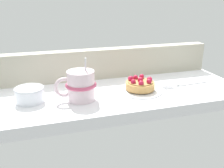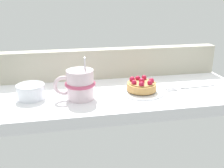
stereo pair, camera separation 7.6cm
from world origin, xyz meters
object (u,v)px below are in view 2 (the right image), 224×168
object	(u,v)px
dessert_plate	(141,91)
sugar_bowl	(31,91)
dessert_fork	(190,87)
coffee_mug	(79,84)
raspberry_tart	(141,85)

from	to	relation	value
dessert_plate	sugar_bowl	xyz separation A→B (cm)	(-32.73, 1.27, 1.92)
dessert_plate	dessert_fork	world-z (taller)	dessert_plate
sugar_bowl	dessert_plate	bearing A→B (deg)	-2.23
coffee_mug	raspberry_tart	bearing A→B (deg)	4.41
raspberry_tart	sugar_bowl	size ratio (longest dim) A/B	1.10
raspberry_tart	dessert_fork	xyz separation A→B (cm)	(16.47, 0.48, -1.94)
raspberry_tart	dessert_fork	distance (cm)	16.59
dessert_fork	sugar_bowl	bearing A→B (deg)	179.10
raspberry_tart	sugar_bowl	xyz separation A→B (cm)	(-32.71, 1.25, 0.04)
coffee_mug	dessert_plate	bearing A→B (deg)	4.36
raspberry_tart	coffee_mug	distance (cm)	19.10
coffee_mug	sugar_bowl	xyz separation A→B (cm)	(-13.78, 2.72, -2.03)
coffee_mug	dessert_fork	world-z (taller)	coffee_mug
sugar_bowl	dessert_fork	bearing A→B (deg)	-0.90
dessert_plate	raspberry_tart	xyz separation A→B (cm)	(-0.02, 0.02, 1.87)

